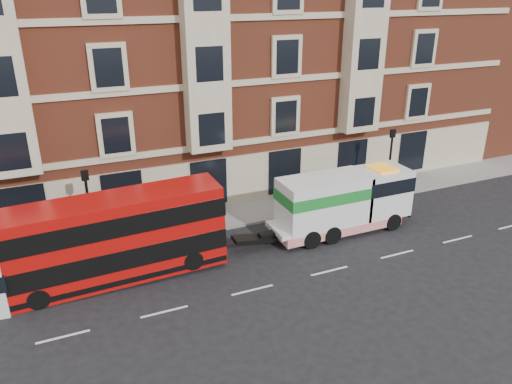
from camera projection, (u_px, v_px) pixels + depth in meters
The scene contains 7 objects.
ground at pixel (252, 290), 22.29m from camera, with size 120.00×120.00×0.00m, color black.
sidewalk at pixel (201, 221), 28.61m from camera, with size 90.00×3.00×0.15m, color slate.
victorian_terrace at pixel (165, 29), 31.29m from camera, with size 45.00×12.00×20.40m.
lamp_post_west at pixel (89, 206), 24.28m from camera, with size 0.35×0.15×4.35m.
lamp_post_east at pixel (390, 158), 30.95m from camera, with size 0.35×0.15×4.35m.
double_decker_bus at pixel (113, 238), 22.33m from camera, with size 9.99×2.29×4.04m.
tow_truck at pixel (341, 202), 26.94m from camera, with size 8.00×2.36×3.33m.
Camera 1 is at (-7.43, -17.37, 12.63)m, focal length 35.00 mm.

